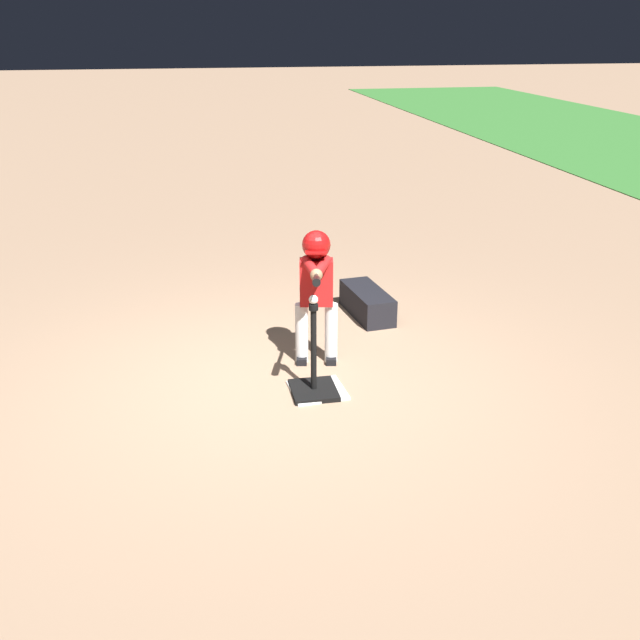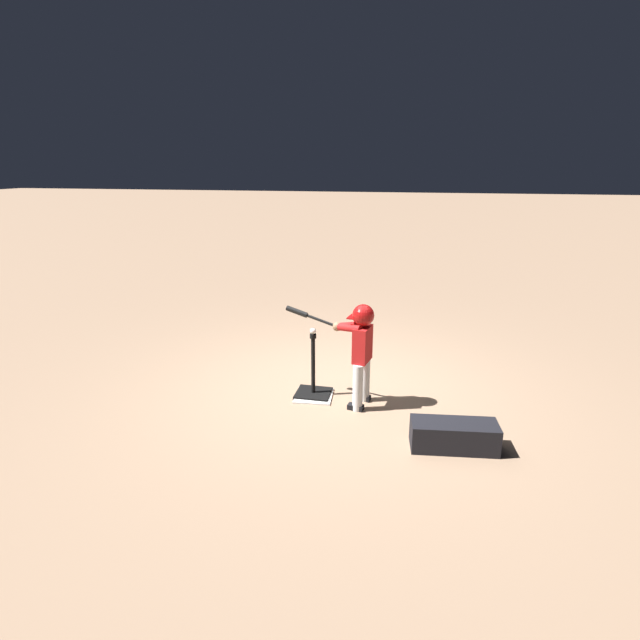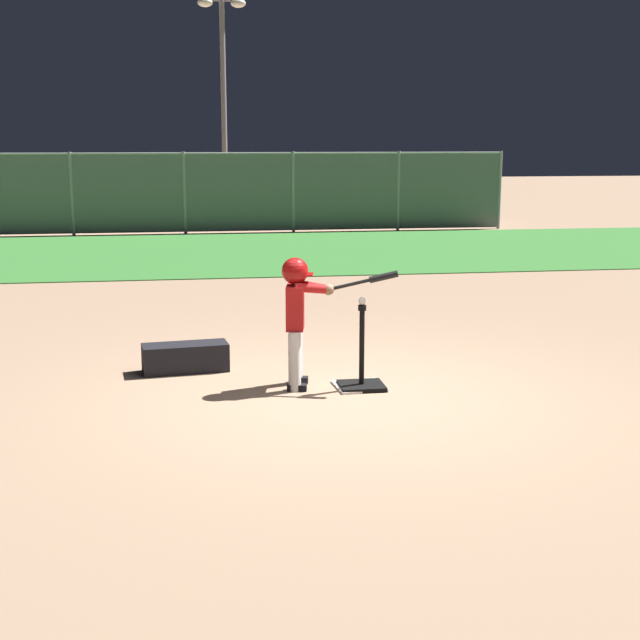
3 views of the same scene
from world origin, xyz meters
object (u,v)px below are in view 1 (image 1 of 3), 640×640
(batting_tee, at_px, (314,380))
(equipment_bag, at_px, (367,303))
(baseball, at_px, (313,300))
(batter_child, at_px, (316,282))

(batting_tee, height_order, equipment_bag, batting_tee)
(batting_tee, distance_m, equipment_bag, 1.83)
(equipment_bag, bearing_deg, baseball, -35.06)
(batting_tee, relative_size, equipment_bag, 0.94)
(equipment_bag, bearing_deg, batting_tee, -35.06)
(batter_child, bearing_deg, baseball, -12.92)
(baseball, bearing_deg, batting_tee, 0.00)
(batter_child, xyz_separation_m, equipment_bag, (-1.05, 0.73, -0.63))
(batter_child, bearing_deg, equipment_bag, 145.00)
(batting_tee, relative_size, baseball, 10.62)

